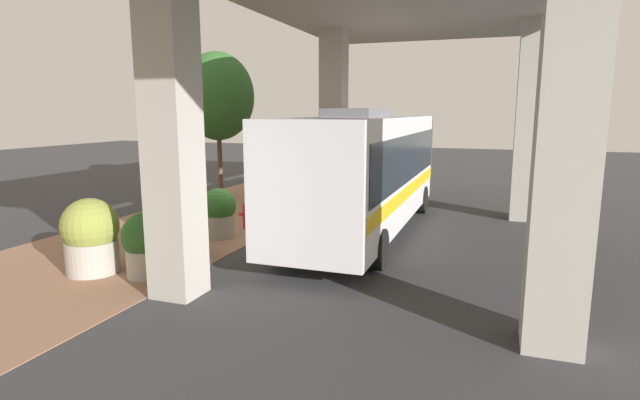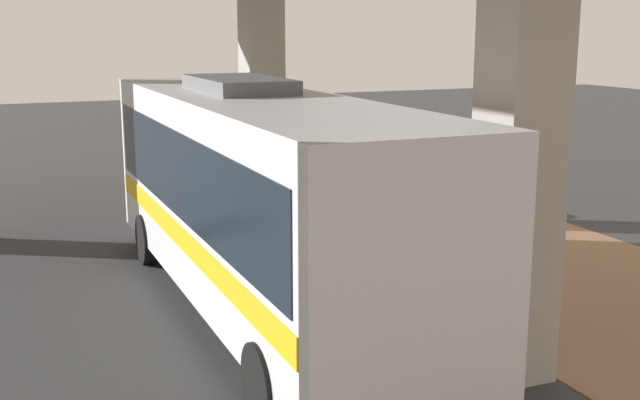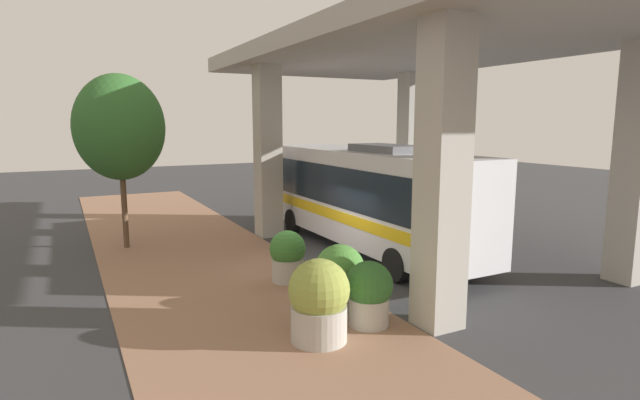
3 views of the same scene
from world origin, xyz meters
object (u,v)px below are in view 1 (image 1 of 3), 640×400
bus (366,167)px  planter_back (91,236)px  street_tree_near (218,97)px  planter_front (180,231)px  fire_hydrant (246,215)px  planter_extra (146,244)px  planter_middle (219,212)px

bus → planter_back: (-5.01, -5.97, -1.18)m
bus → street_tree_near: bearing=150.8°
bus → planter_front: size_ratio=6.72×
bus → planter_front: (-3.64, -4.44, -1.30)m
fire_hydrant → planter_back: planter_back is taller
planter_back → planter_extra: 1.40m
planter_back → street_tree_near: (-2.65, 10.25, 3.48)m
planter_back → bus: bearing=50.0°
bus → planter_extra: 6.93m
fire_hydrant → planter_extra: 5.00m
planter_front → fire_hydrant: bearing=91.5°
bus → fire_hydrant: bus is taller
planter_middle → planter_back: 4.09m
fire_hydrant → planter_middle: size_ratio=0.60×
planter_front → planter_middle: planter_front is taller
planter_front → planter_back: bearing=-131.8°
fire_hydrant → planter_middle: bearing=-101.2°
fire_hydrant → planter_front: size_ratio=0.57×
planter_middle → planter_front: bearing=-82.0°
planter_middle → planter_extra: bearing=-84.6°
planter_back → street_tree_near: size_ratio=0.28×
planter_extra → street_tree_near: (-4.02, 10.04, 3.60)m
street_tree_near → bus: bearing=-29.2°
bus → fire_hydrant: size_ratio=11.86×
planter_middle → street_tree_near: (-3.67, 6.30, 3.60)m
bus → planter_back: bus is taller
bus → street_tree_near: street_tree_near is taller
planter_extra → fire_hydrant: bearing=91.2°
fire_hydrant → street_tree_near: (-3.92, 5.05, 3.91)m
bus → fire_hydrant: (-3.74, -0.77, -1.61)m
planter_front → planter_middle: 2.45m
fire_hydrant → planter_extra: bearing=-88.8°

